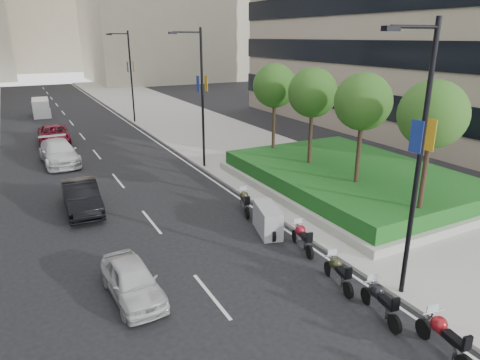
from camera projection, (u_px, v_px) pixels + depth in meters
ground at (319, 354)px, 11.98m from camera, size 160.00×160.00×0.00m
sidewalk_right at (200, 128)px, 41.08m from camera, size 10.00×100.00×0.15m
lane_edge at (146, 135)px, 38.75m from camera, size 0.12×100.00×0.01m
lane_centre at (86, 141)px, 36.44m from camera, size 0.12×100.00×0.01m
planter at (350, 184)px, 24.68m from camera, size 10.00×14.00×0.40m
hedge at (351, 174)px, 24.49m from camera, size 9.40×13.40×0.80m
tree_0 at (433, 115)px, 17.37m from camera, size 2.80×2.80×6.30m
tree_1 at (363, 102)px, 20.72m from camera, size 2.80×2.80×6.30m
tree_2 at (313, 93)px, 24.07m from camera, size 2.80×2.80×6.30m
tree_3 at (275, 86)px, 27.42m from camera, size 2.80×2.80×6.30m
lamp_post_0 at (417, 153)px, 13.04m from camera, size 2.34×0.45×9.00m
lamp_post_1 at (200, 92)px, 27.28m from camera, size 2.34×0.45×9.00m
lamp_post_2 at (129, 72)px, 42.36m from camera, size 2.34×0.45×9.00m
motorcycle_1 at (444, 337)px, 11.78m from camera, size 0.72×2.16×1.08m
motorcycle_2 at (380, 301)px, 13.41m from camera, size 0.72×2.07×1.04m
motorcycle_3 at (338, 272)px, 15.11m from camera, size 0.71×1.99×1.00m
motorcycle_4 at (302, 238)px, 17.66m from camera, size 0.72×2.03×1.02m
motorcycle_5 at (268, 220)px, 19.16m from camera, size 1.40×2.26×1.28m
motorcycle_6 at (245, 202)px, 21.45m from camera, size 0.89×2.02×1.04m
car_a at (132, 281)px, 14.42m from camera, size 1.68×3.79×1.27m
car_b at (82, 197)px, 21.58m from camera, size 1.77×4.68×1.52m
car_c at (59, 152)px, 29.74m from camera, size 2.47×5.57×1.59m
car_d at (54, 134)px, 35.55m from camera, size 2.57×5.25×1.43m
delivery_van at (41, 108)px, 47.50m from camera, size 1.92×4.50×1.85m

